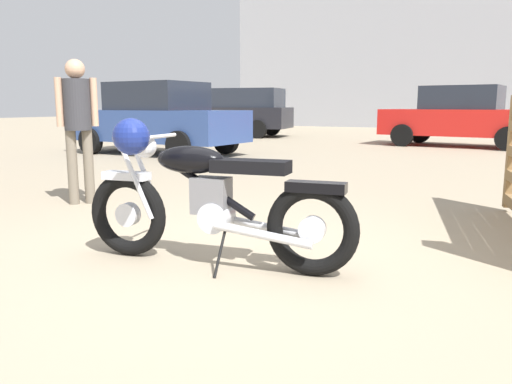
# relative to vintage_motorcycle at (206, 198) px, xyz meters

# --- Properties ---
(ground_plane) EXTENTS (80.00, 80.00, 0.00)m
(ground_plane) POSITION_rel_vintage_motorcycle_xyz_m (0.18, 0.20, -0.49)
(ground_plane) COLOR gray
(vintage_motorcycle) EXTENTS (2.08, 0.73, 1.07)m
(vintage_motorcycle) POSITION_rel_vintage_motorcycle_xyz_m (0.00, 0.00, 0.00)
(vintage_motorcycle) COLOR black
(vintage_motorcycle) RESTS_ON ground_plane
(bystander) EXTENTS (0.33, 0.37, 1.66)m
(bystander) POSITION_rel_vintage_motorcycle_xyz_m (-2.57, 1.32, 0.53)
(bystander) COLOR #706656
(bystander) RESTS_ON ground_plane
(red_hatchback_near) EXTENTS (4.37, 2.29, 1.67)m
(red_hatchback_near) POSITION_rel_vintage_motorcycle_xyz_m (0.52, 12.35, 0.34)
(red_hatchback_near) COLOR black
(red_hatchback_near) RESTS_ON ground_plane
(pale_sedan_back) EXTENTS (4.31, 2.15, 1.67)m
(pale_sedan_back) POSITION_rel_vintage_motorcycle_xyz_m (-5.61, 6.71, 0.34)
(pale_sedan_back) COLOR black
(pale_sedan_back) RESTS_ON ground_plane
(blue_hatchback_right) EXTENTS (4.92, 2.52, 1.74)m
(blue_hatchback_right) POSITION_rel_vintage_motorcycle_xyz_m (-7.61, 13.54, 0.45)
(blue_hatchback_right) COLOR black
(blue_hatchback_right) RESTS_ON ground_plane
(industrial_building) EXTENTS (18.87, 9.76, 8.26)m
(industrial_building) POSITION_rel_vintage_motorcycle_xyz_m (-3.29, 28.06, 3.65)
(industrial_building) COLOR #9EA0A8
(industrial_building) RESTS_ON ground_plane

